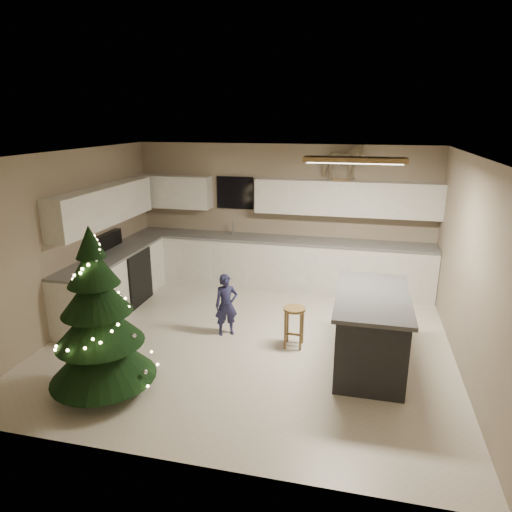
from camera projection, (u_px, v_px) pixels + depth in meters
name	position (u px, v px, depth m)	size (l,w,h in m)	color
ground_plane	(250.00, 340.00, 6.51)	(5.50, 5.50, 0.00)	beige
room_shell	(252.00, 220.00, 6.00)	(5.52, 5.02, 2.61)	gray
cabinetry	(223.00, 253.00, 8.02)	(5.50, 3.20, 2.00)	white
island	(370.00, 330.00, 5.74)	(0.90, 1.70, 0.95)	black
bar_stool	(294.00, 317.00, 6.22)	(0.30, 0.30, 0.57)	olive
christmas_tree	(99.00, 327.00, 5.08)	(1.23, 1.19, 1.97)	#3F2816
toddler	(226.00, 305.00, 6.56)	(0.33, 0.22, 0.91)	#191B3C
rocking_horse	(342.00, 162.00, 7.78)	(0.70, 0.32, 0.61)	olive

